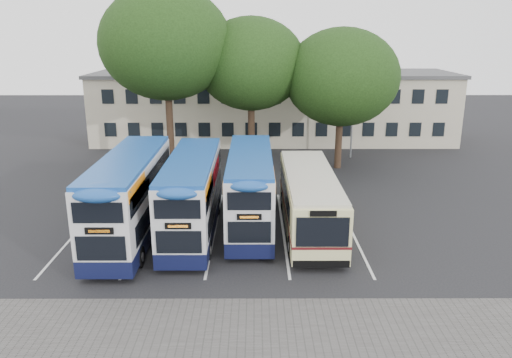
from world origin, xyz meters
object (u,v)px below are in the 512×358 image
at_px(bus_single, 309,197).
at_px(bus_dd_left, 130,194).
at_px(tree_right, 342,77).
at_px(tree_left, 166,44).
at_px(tree_mid, 251,64).
at_px(bus_dd_right, 250,186).
at_px(lamp_post, 354,94).
at_px(bus_dd_mid, 192,192).

bearing_deg(bus_single, bus_dd_left, -172.66).
bearing_deg(tree_right, bus_dd_left, -133.34).
distance_m(tree_left, tree_mid, 6.13).
bearing_deg(bus_dd_right, bus_dd_left, -164.92).
distance_m(bus_dd_left, bus_dd_right, 6.02).
bearing_deg(bus_dd_left, bus_dd_right, 15.08).
xyz_separation_m(lamp_post, tree_right, (-1.53, -3.03, 1.55)).
height_order(tree_mid, tree_right, tree_mid).
distance_m(tree_mid, bus_dd_right, 13.21).
distance_m(lamp_post, bus_single, 15.99).
height_order(tree_mid, bus_dd_left, tree_mid).
relative_size(tree_left, tree_mid, 1.18).
relative_size(tree_right, bus_single, 1.01).
xyz_separation_m(bus_dd_left, bus_dd_mid, (2.94, 0.54, -0.10)).
height_order(bus_dd_mid, bus_dd_right, bus_dd_mid).
xyz_separation_m(tree_left, bus_dd_left, (0.05, -12.48, -6.69)).
xyz_separation_m(tree_left, bus_dd_right, (5.87, -10.92, -6.81)).
xyz_separation_m(tree_mid, bus_dd_mid, (-2.85, -13.10, -5.35)).
xyz_separation_m(lamp_post, bus_dd_mid, (-10.80, -15.43, -2.93)).
height_order(tree_left, bus_dd_left, tree_left).
bearing_deg(bus_dd_right, tree_right, 60.64).
distance_m(tree_mid, bus_dd_left, 15.72).
height_order(tree_mid, bus_single, tree_mid).
distance_m(tree_right, bus_dd_mid, 16.11).
bearing_deg(tree_left, bus_dd_right, -61.75).
bearing_deg(bus_dd_left, lamp_post, 49.29).
xyz_separation_m(tree_right, bus_dd_mid, (-9.27, -12.40, -4.48)).
height_order(lamp_post, bus_dd_mid, lamp_post).
bearing_deg(bus_dd_right, bus_single, -8.08).
bearing_deg(tree_right, bus_single, -105.97).
relative_size(tree_mid, bus_dd_left, 1.10).
distance_m(lamp_post, bus_dd_left, 21.25).
xyz_separation_m(tree_left, bus_single, (8.89, -11.35, -7.26)).
height_order(tree_left, bus_single, tree_left).
bearing_deg(tree_left, bus_dd_left, -89.75).
bearing_deg(bus_dd_mid, bus_single, 5.77).
height_order(tree_right, bus_dd_mid, tree_right).
bearing_deg(tree_mid, bus_dd_left, -113.00).
height_order(lamp_post, tree_mid, tree_mid).
height_order(tree_right, bus_single, tree_right).
height_order(lamp_post, tree_right, tree_right).
height_order(tree_left, bus_dd_mid, tree_left).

